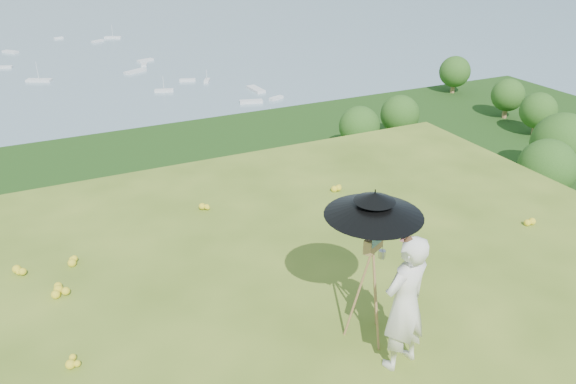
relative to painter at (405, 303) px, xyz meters
name	(u,v)px	position (x,y,z in m)	size (l,w,h in m)	color
ground	(331,354)	(-0.69, 0.50, -0.92)	(14.00, 14.00, 0.00)	#4F6B1E
forest_slope	(120,360)	(-0.69, 35.50, -29.92)	(140.00, 56.00, 22.00)	#1D3D10
shoreline_tier	(76,226)	(-0.69, 75.50, -36.92)	(170.00, 28.00, 8.00)	#71655A
bay_water	(23,34)	(-0.69, 240.50, -34.92)	(700.00, 700.00, 0.00)	slate
slope_trees	(96,217)	(-0.69, 35.50, -15.92)	(110.00, 50.00, 6.00)	#295018
harbor_town	(69,187)	(-0.69, 75.50, -30.42)	(110.00, 22.00, 5.00)	silver
wildflowers	(322,338)	(-0.69, 0.75, -0.86)	(10.00, 10.50, 0.12)	yellow
painter	(405,303)	(0.00, 0.00, 0.00)	(0.67, 0.44, 1.84)	silver
field_easel	(370,284)	(-0.09, 0.61, -0.08)	(0.63, 0.63, 1.67)	#905A3C
sun_umbrella	(373,219)	(-0.10, 0.63, 0.85)	(1.21, 1.21, 0.80)	black
painter_cap	(412,241)	(0.00, 0.00, 0.86)	(0.19, 0.23, 0.10)	#E47D80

